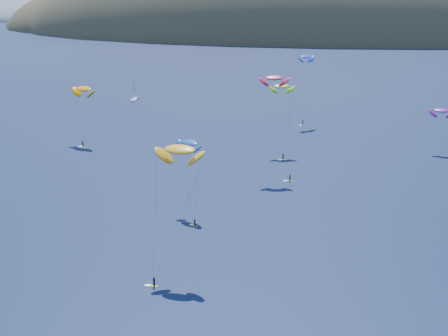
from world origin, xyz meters
name	(u,v)px	position (x,y,z in m)	size (l,w,h in m)	color
island	(344,43)	(39.40, 562.36, -10.74)	(730.00, 300.00, 210.00)	#3D3526
sailboat	(134,98)	(-68.54, 201.17, 0.90)	(8.43, 7.27, 10.38)	white
kitesurfer_1	(83,89)	(-65.37, 131.87, 17.19)	(10.13, 11.76, 19.80)	#BAD918
kitesurfer_2	(180,150)	(-17.24, 47.82, 22.17)	(9.38, 12.53, 24.68)	#BAD918
kitesurfer_3	(282,86)	(-2.67, 129.01, 19.88)	(7.77, 12.81, 22.01)	#BAD918
kitesurfer_4	(306,57)	(4.18, 168.29, 23.94)	(7.62, 8.51, 26.05)	#BAD918
kitesurfer_6	(442,111)	(45.43, 134.65, 12.69)	(8.80, 11.64, 14.79)	#BAD918
kitesurfer_9	(274,78)	(-3.82, 106.46, 25.92)	(9.84, 9.32, 28.13)	#BAD918
kitesurfer_10	(190,143)	(-20.76, 75.80, 15.90)	(7.67, 13.80, 17.92)	#BAD918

